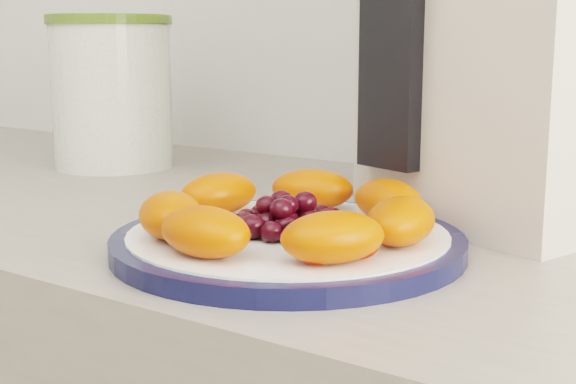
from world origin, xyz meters
The scene contains 7 objects.
plate_rim centered at (0.07, 1.07, 0.91)m, with size 0.29×0.29×0.01m, color #0D1233.
plate_face centered at (0.07, 1.07, 0.91)m, with size 0.26×0.26×0.02m, color white.
canister centered at (-0.37, 1.29, 0.99)m, with size 0.16×0.16×0.19m, color #506421.
canister_lid centered at (-0.37, 1.29, 1.09)m, with size 0.16×0.16×0.01m, color #4B6720.
appliance_body centered at (0.19, 1.33, 1.09)m, with size 0.22×0.30×0.38m, color beige.
appliance_panel centered at (0.09, 1.20, 1.10)m, with size 0.07×0.02×0.28m, color black.
fruit_plate centered at (0.08, 1.06, 0.93)m, with size 0.25×0.24×0.04m.
Camera 1 is at (0.43, 0.55, 1.07)m, focal length 50.00 mm.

